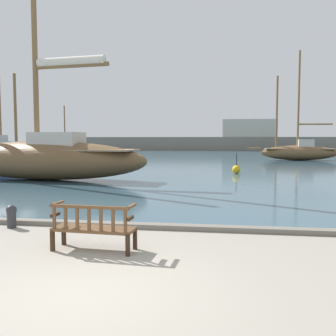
{
  "coord_description": "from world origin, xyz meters",
  "views": [
    {
      "loc": [
        1.91,
        -4.92,
        2.17
      ],
      "look_at": [
        -0.28,
        10.0,
        1.0
      ],
      "focal_mm": 40.0,
      "sensor_mm": 36.0,
      "label": 1
    }
  ],
  "objects_px": {
    "sailboat_nearest_starboard": "(43,154)",
    "sailboat_mid_port": "(66,152)",
    "mooring_bollard": "(11,215)",
    "channel_buoy": "(236,169)",
    "sailboat_far_port": "(299,151)",
    "park_bench": "(93,227)"
  },
  "relations": [
    {
      "from": "sailboat_nearest_starboard",
      "to": "sailboat_far_port",
      "type": "relative_size",
      "value": 1.57
    },
    {
      "from": "sailboat_nearest_starboard",
      "to": "mooring_bollard",
      "type": "height_order",
      "value": "sailboat_nearest_starboard"
    },
    {
      "from": "sailboat_mid_port",
      "to": "sailboat_nearest_starboard",
      "type": "bearing_deg",
      "value": -69.27
    },
    {
      "from": "sailboat_nearest_starboard",
      "to": "sailboat_mid_port",
      "type": "distance_m",
      "value": 23.87
    },
    {
      "from": "sailboat_far_port",
      "to": "mooring_bollard",
      "type": "bearing_deg",
      "value": -112.69
    },
    {
      "from": "sailboat_mid_port",
      "to": "channel_buoy",
      "type": "distance_m",
      "value": 25.42
    },
    {
      "from": "sailboat_mid_port",
      "to": "channel_buoy",
      "type": "bearing_deg",
      "value": -43.4
    },
    {
      "from": "sailboat_nearest_starboard",
      "to": "sailboat_mid_port",
      "type": "relative_size",
      "value": 2.86
    },
    {
      "from": "mooring_bollard",
      "to": "channel_buoy",
      "type": "distance_m",
      "value": 15.77
    },
    {
      "from": "park_bench",
      "to": "sailboat_nearest_starboard",
      "type": "distance_m",
      "value": 13.17
    },
    {
      "from": "park_bench",
      "to": "channel_buoy",
      "type": "bearing_deg",
      "value": 78.45
    },
    {
      "from": "mooring_bollard",
      "to": "channel_buoy",
      "type": "relative_size",
      "value": 0.47
    },
    {
      "from": "sailboat_nearest_starboard",
      "to": "channel_buoy",
      "type": "relative_size",
      "value": 13.92
    },
    {
      "from": "park_bench",
      "to": "sailboat_mid_port",
      "type": "distance_m",
      "value": 36.86
    },
    {
      "from": "sailboat_nearest_starboard",
      "to": "channel_buoy",
      "type": "xyz_separation_m",
      "value": [
        10.03,
        4.85,
        -1.06
      ]
    },
    {
      "from": "sailboat_nearest_starboard",
      "to": "mooring_bollard",
      "type": "xyz_separation_m",
      "value": [
        4.11,
        -9.76,
        -1.09
      ]
    },
    {
      "from": "sailboat_mid_port",
      "to": "channel_buoy",
      "type": "xyz_separation_m",
      "value": [
        18.47,
        -17.47,
        -0.37
      ]
    },
    {
      "from": "sailboat_far_port",
      "to": "park_bench",
      "type": "bearing_deg",
      "value": -107.49
    },
    {
      "from": "sailboat_nearest_starboard",
      "to": "sailboat_mid_port",
      "type": "bearing_deg",
      "value": 110.73
    },
    {
      "from": "park_bench",
      "to": "mooring_bollard",
      "type": "xyz_separation_m",
      "value": [
        -2.62,
        1.51,
        -0.16
      ]
    },
    {
      "from": "sailboat_mid_port",
      "to": "mooring_bollard",
      "type": "xyz_separation_m",
      "value": [
        12.55,
        -32.08,
        -0.4
      ]
    },
    {
      "from": "park_bench",
      "to": "sailboat_far_port",
      "type": "height_order",
      "value": "sailboat_far_port"
    }
  ]
}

